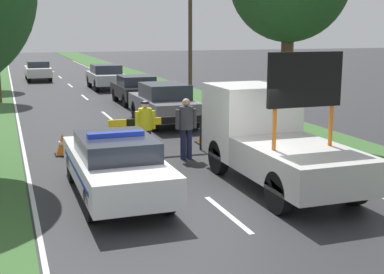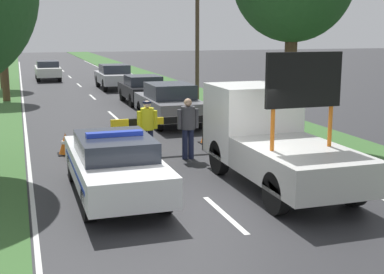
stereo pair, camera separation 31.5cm
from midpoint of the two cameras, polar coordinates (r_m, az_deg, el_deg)
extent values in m
plane|color=#28282B|center=(11.59, 1.89, -7.31)|extent=(160.00, 160.00, 0.00)
cube|color=silver|center=(11.08, 2.97, -8.18)|extent=(0.12, 2.35, 0.01)
cube|color=silver|center=(17.27, -5.52, -1.05)|extent=(0.12, 2.35, 0.01)
cube|color=silver|center=(23.76, -9.43, 2.28)|extent=(0.12, 2.35, 0.01)
cube|color=silver|center=(30.35, -11.66, 4.17)|extent=(0.12, 2.35, 0.01)
cube|color=silver|center=(37.00, -13.10, 5.38)|extent=(0.12, 2.35, 0.01)
cube|color=silver|center=(43.67, -14.10, 6.22)|extent=(0.12, 2.35, 0.01)
cube|color=silver|center=(50.36, -14.84, 6.84)|extent=(0.12, 2.35, 0.01)
cube|color=silver|center=(57.06, -15.41, 7.31)|extent=(0.12, 2.35, 0.01)
cube|color=silver|center=(63.77, -15.85, 7.68)|extent=(0.12, 2.35, 0.01)
cube|color=silver|center=(30.52, -18.72, 3.84)|extent=(0.10, 70.58, 0.01)
cube|color=silver|center=(31.48, -5.03, 4.62)|extent=(0.10, 70.58, 0.01)
cube|color=#38602D|center=(31.90, -1.84, 4.77)|extent=(3.42, 120.00, 0.03)
cube|color=white|center=(12.19, -8.91, -3.26)|extent=(1.78, 4.79, 0.63)
cube|color=#282D38|center=(11.93, -8.86, -0.96)|extent=(1.57, 2.20, 0.43)
cylinder|color=black|center=(13.59, -13.22, -3.26)|extent=(0.24, 0.69, 0.69)
cylinder|color=black|center=(13.82, -6.86, -2.79)|extent=(0.24, 0.69, 0.69)
cylinder|color=black|center=(10.76, -11.46, -7.10)|extent=(0.24, 0.69, 0.69)
cylinder|color=black|center=(11.05, -3.47, -6.38)|extent=(0.24, 0.69, 0.69)
cube|color=#1E38C6|center=(11.87, -8.90, 0.29)|extent=(1.25, 0.24, 0.10)
cube|color=#193399|center=(12.18, -8.91, -3.11)|extent=(1.79, 3.93, 0.10)
cube|color=black|center=(14.54, -10.66, -1.17)|extent=(0.98, 0.08, 0.38)
cube|color=white|center=(14.12, 5.65, 1.82)|extent=(2.05, 1.89, 1.86)
cube|color=#232833|center=(14.90, 4.18, 3.66)|extent=(1.74, 0.04, 0.82)
cube|color=#B2B2AD|center=(11.97, 10.87, -2.84)|extent=(2.05, 3.33, 0.73)
cylinder|color=#D16619|center=(11.47, 7.99, 0.80)|extent=(0.09, 0.09, 0.90)
cylinder|color=#D16619|center=(12.16, 13.86, 1.18)|extent=(0.09, 0.09, 0.90)
cube|color=black|center=(11.66, 11.21, 6.02)|extent=(1.75, 0.12, 1.18)
cylinder|color=black|center=(13.96, 2.20, -2.15)|extent=(0.24, 0.89, 0.89)
cylinder|color=black|center=(14.70, 8.79, -1.58)|extent=(0.24, 0.89, 0.89)
cylinder|color=black|center=(11.08, 8.45, -5.89)|extent=(0.24, 0.89, 0.89)
cylinder|color=black|center=(12.01, 16.16, -4.86)|extent=(0.24, 0.89, 0.89)
cylinder|color=black|center=(16.02, -8.30, -0.48)|extent=(0.07, 0.07, 0.89)
cylinder|color=black|center=(16.68, 0.38, 0.12)|extent=(0.07, 0.07, 0.89)
cube|color=yellow|center=(15.91, -8.54, 1.46)|extent=(0.54, 0.08, 0.21)
cube|color=black|center=(16.01, -6.66, 1.57)|extent=(0.54, 0.08, 0.21)
cube|color=yellow|center=(16.14, -4.81, 1.69)|extent=(0.54, 0.08, 0.21)
cube|color=black|center=(16.28, -2.99, 1.79)|extent=(0.54, 0.08, 0.21)
cube|color=yellow|center=(16.43, -1.20, 1.90)|extent=(0.54, 0.08, 0.21)
cube|color=black|center=(16.60, 0.56, 2.00)|extent=(0.54, 0.08, 0.21)
cylinder|color=#191E38|center=(15.69, -5.85, -0.76)|extent=(0.16, 0.16, 0.84)
cylinder|color=#191E38|center=(15.73, -5.23, -0.72)|extent=(0.16, 0.16, 0.84)
cylinder|color=yellow|center=(15.57, -5.59, 1.92)|extent=(0.39, 0.39, 0.63)
cylinder|color=yellow|center=(15.52, -6.45, 1.75)|extent=(0.13, 0.13, 0.54)
cylinder|color=yellow|center=(15.64, -4.73, 1.85)|extent=(0.13, 0.13, 0.54)
sphere|color=beige|center=(15.51, -5.62, 3.47)|extent=(0.22, 0.22, 0.22)
cylinder|color=#141933|center=(15.50, -5.62, 3.68)|extent=(0.25, 0.25, 0.05)
cylinder|color=#191E38|center=(15.50, -1.53, -0.78)|extent=(0.17, 0.17, 0.88)
cylinder|color=#191E38|center=(15.56, -0.89, -0.73)|extent=(0.17, 0.17, 0.88)
cylinder|color=#3D3D42|center=(15.39, -1.22, 2.06)|extent=(0.41, 0.41, 0.66)
cylinder|color=#3D3D42|center=(15.32, -2.12, 1.89)|extent=(0.13, 0.13, 0.56)
cylinder|color=#3D3D42|center=(15.47, -0.33, 1.99)|extent=(0.13, 0.13, 0.56)
sphere|color=tan|center=(15.32, -1.23, 3.71)|extent=(0.23, 0.23, 0.23)
cube|color=black|center=(16.58, -14.12, -1.83)|extent=(0.48, 0.48, 0.03)
cone|color=orange|center=(16.51, -14.18, -0.71)|extent=(0.41, 0.41, 0.63)
cylinder|color=white|center=(16.50, -14.18, -0.61)|extent=(0.23, 0.23, 0.09)
cube|color=black|center=(17.75, 0.75, -0.61)|extent=(0.49, 0.49, 0.03)
cone|color=orange|center=(17.68, 0.75, 0.46)|extent=(0.42, 0.42, 0.65)
cylinder|color=white|center=(17.68, 0.75, 0.56)|extent=(0.24, 0.24, 0.09)
cube|color=black|center=(16.37, -5.30, -1.69)|extent=(0.51, 0.51, 0.03)
cone|color=orange|center=(16.30, -5.33, -0.50)|extent=(0.43, 0.43, 0.67)
cylinder|color=white|center=(16.29, -5.33, -0.38)|extent=(0.24, 0.24, 0.09)
cube|color=slate|center=(21.35, -3.44, 3.33)|extent=(1.86, 4.53, 0.67)
cube|color=#282D38|center=(21.14, -3.36, 4.94)|extent=(1.64, 2.08, 0.57)
cylinder|color=black|center=(22.54, -6.40, 2.85)|extent=(0.24, 0.77, 0.77)
cylinder|color=black|center=(22.95, -2.45, 3.07)|extent=(0.24, 0.77, 0.77)
cylinder|color=black|center=(19.85, -4.57, 1.72)|extent=(0.24, 0.77, 0.77)
cylinder|color=black|center=(20.31, -0.14, 1.98)|extent=(0.24, 0.77, 0.77)
cube|color=black|center=(27.38, -6.33, 4.91)|extent=(1.85, 4.04, 0.61)
cube|color=#282D38|center=(27.21, -6.30, 6.01)|extent=(1.63, 1.86, 0.48)
cylinder|color=black|center=(28.47, -8.48, 4.48)|extent=(0.24, 0.67, 0.67)
cylinder|color=black|center=(28.81, -5.32, 4.64)|extent=(0.24, 0.67, 0.67)
cylinder|color=black|center=(26.03, -7.43, 3.87)|extent=(0.24, 0.67, 0.67)
cylinder|color=black|center=(26.41, -3.99, 4.05)|extent=(0.24, 0.67, 0.67)
cube|color=#B2B2B7|center=(34.35, -9.43, 6.24)|extent=(1.90, 4.55, 0.63)
cube|color=#282D38|center=(34.17, -9.43, 7.18)|extent=(1.67, 2.09, 0.52)
cylinder|color=black|center=(35.63, -11.13, 5.85)|extent=(0.24, 0.76, 0.76)
cylinder|color=black|center=(35.91, -8.51, 5.98)|extent=(0.24, 0.76, 0.76)
cylinder|color=black|center=(32.86, -10.41, 5.42)|extent=(0.24, 0.76, 0.76)
cylinder|color=black|center=(33.16, -7.57, 5.56)|extent=(0.24, 0.76, 0.76)
cube|color=silver|center=(41.21, -16.32, 6.74)|extent=(1.72, 4.48, 0.64)
cube|color=#282D38|center=(41.04, -16.35, 7.47)|extent=(1.52, 2.06, 0.44)
cylinder|color=black|center=(42.59, -17.41, 6.39)|extent=(0.24, 0.70, 0.70)
cylinder|color=black|center=(42.66, -15.40, 6.51)|extent=(0.24, 0.70, 0.70)
cylinder|color=black|center=(39.82, -17.25, 6.08)|extent=(0.24, 0.70, 0.70)
cylinder|color=black|center=(39.90, -15.11, 6.21)|extent=(0.24, 0.70, 0.70)
cylinder|color=#4C3823|center=(17.55, 9.48, 5.46)|extent=(0.39, 0.39, 3.88)
cylinder|color=#473828|center=(27.59, -0.52, 11.69)|extent=(0.20, 0.20, 7.68)
camera|label=1|loc=(0.16, -90.68, -0.14)|focal=50.00mm
camera|label=2|loc=(0.16, 89.32, 0.14)|focal=50.00mm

